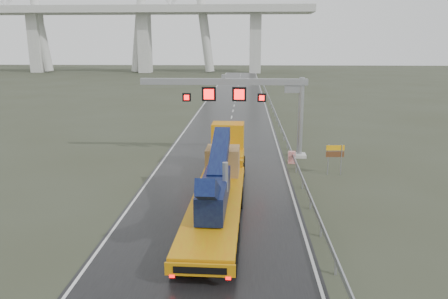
# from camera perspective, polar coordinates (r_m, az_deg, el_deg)

# --- Properties ---
(ground) EXTENTS (400.00, 400.00, 0.00)m
(ground) POSITION_cam_1_polar(r_m,az_deg,el_deg) (23.21, -2.43, -11.97)
(ground) COLOR #323626
(ground) RESTS_ON ground
(road) EXTENTS (11.00, 200.00, 0.02)m
(road) POSITION_cam_1_polar(r_m,az_deg,el_deg) (61.69, 1.01, 4.23)
(road) COLOR black
(road) RESTS_ON ground
(guardrail) EXTENTS (0.20, 140.00, 1.40)m
(guardrail) POSITION_cam_1_polar(r_m,az_deg,el_deg) (51.85, 7.39, 3.11)
(guardrail) COLOR #94979C
(guardrail) RESTS_ON ground
(sign_gantry) EXTENTS (14.90, 1.20, 7.42)m
(sign_gantry) POSITION_cam_1_polar(r_m,az_deg,el_deg) (39.09, 3.04, 7.09)
(sign_gantry) COLOR #BBBCB7
(sign_gantry) RESTS_ON ground
(heavy_haul_truck) EXTENTS (3.26, 19.64, 4.60)m
(heavy_haul_truck) POSITION_cam_1_polar(r_m,az_deg,el_deg) (29.05, -0.34, -2.87)
(heavy_haul_truck) COLOR #C66A0B
(heavy_haul_truck) RESTS_ON ground
(exit_sign_pair) EXTENTS (1.42, 0.16, 2.43)m
(exit_sign_pair) POSITION_cam_1_polar(r_m,az_deg,el_deg) (35.09, 14.30, -0.55)
(exit_sign_pair) COLOR #919299
(exit_sign_pair) RESTS_ON ground
(striped_barrier) EXTENTS (0.64, 0.36, 1.06)m
(striped_barrier) POSITION_cam_1_polar(r_m,az_deg,el_deg) (38.04, 8.83, -1.02)
(striped_barrier) COLOR red
(striped_barrier) RESTS_ON ground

